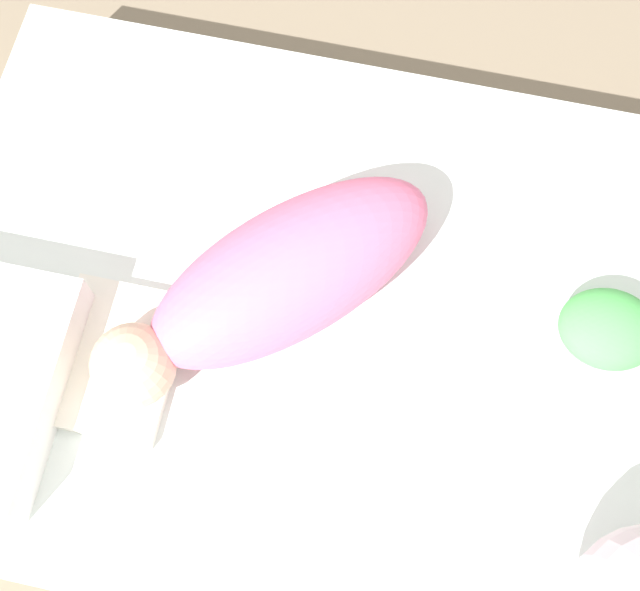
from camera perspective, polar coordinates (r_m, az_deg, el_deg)
The scene contains 5 objects.
ground_plane at distance 1.44m, azimuth 1.52°, elevation -4.02°, with size 12.00×12.00×0.00m, color #7A6B56.
bed_mattress at distance 1.35m, azimuth 1.61°, elevation -3.02°, with size 1.24×0.87×0.17m.
burp_cloth at distance 1.28m, azimuth -12.96°, elevation -3.98°, with size 0.17×0.22×0.02m.
swaddled_baby at distance 1.21m, azimuth -2.90°, elevation 0.92°, with size 0.45×0.45×0.15m.
turtle_plush at distance 1.29m, azimuth 18.14°, elevation -2.10°, with size 0.17×0.12×0.08m.
Camera 1 is at (0.04, -0.39, 1.38)m, focal length 50.00 mm.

